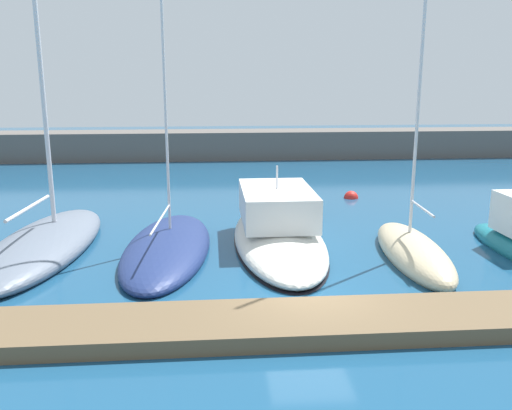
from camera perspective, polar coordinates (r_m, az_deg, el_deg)
ground_plane at (r=16.42m, az=5.71°, el=-10.37°), size 120.00×120.00×0.00m
dock_pier at (r=14.83m, az=6.90°, el=-12.15°), size 25.62×2.40×0.45m
breakwater_seawall at (r=45.16m, az=-1.05°, el=6.41°), size 108.00×3.49×2.26m
sailboat_slate_nearest at (r=22.49m, az=-21.43°, el=-3.69°), size 4.03×10.54×17.38m
sailboat_navy_second at (r=21.10m, az=-9.30°, el=-4.47°), size 3.80×9.49×16.01m
motorboat_ivory_third at (r=21.85m, az=2.31°, el=-2.60°), size 3.56×10.47×3.53m
sailboat_sand_fourth at (r=20.83m, az=16.24°, el=-4.61°), size 2.32×7.15×15.62m
mooring_buoy_red at (r=30.63m, az=9.98°, el=0.74°), size 0.80×0.80×0.80m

